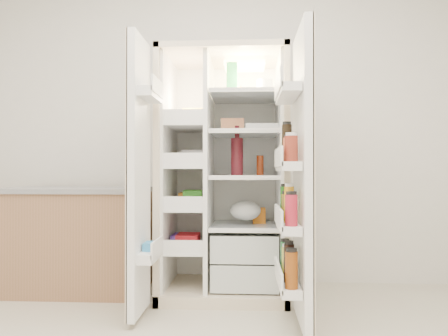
{
  "coord_description": "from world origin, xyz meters",
  "views": [
    {
      "loc": [
        0.22,
        -1.56,
        0.92
      ],
      "look_at": [
        0.07,
        1.25,
        0.94
      ],
      "focal_mm": 34.0,
      "sensor_mm": 36.0,
      "label": 1
    }
  ],
  "objects": [
    {
      "name": "wall_back",
      "position": [
        0.0,
        2.0,
        1.35
      ],
      "size": [
        4.0,
        0.02,
        2.7
      ],
      "primitive_type": "cube",
      "color": "silver",
      "rests_on": "floor"
    },
    {
      "name": "freezer_door",
      "position": [
        -0.45,
        1.05,
        0.89
      ],
      "size": [
        0.15,
        0.4,
        1.72
      ],
      "color": "white",
      "rests_on": "floor"
    },
    {
      "name": "refrigerator",
      "position": [
        0.06,
        1.65,
        0.74
      ],
      "size": [
        0.92,
        0.7,
        1.8
      ],
      "color": "beige",
      "rests_on": "floor"
    },
    {
      "name": "fridge_door",
      "position": [
        0.53,
        0.96,
        0.87
      ],
      "size": [
        0.17,
        0.58,
        1.72
      ],
      "color": "white",
      "rests_on": "floor"
    },
    {
      "name": "kitchen_counter",
      "position": [
        -1.1,
        1.64,
        0.4
      ],
      "size": [
        1.1,
        0.58,
        0.8
      ],
      "color": "#916648",
      "rests_on": "floor"
    }
  ]
}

